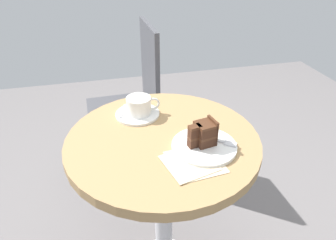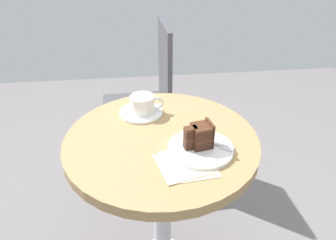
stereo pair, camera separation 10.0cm
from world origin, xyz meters
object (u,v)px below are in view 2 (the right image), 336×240
at_px(coffee_cup, 143,104).
at_px(cafe_chair, 150,92).
at_px(napkin, 185,164).
at_px(cake_plate, 200,148).
at_px(teaspoon, 129,106).
at_px(cake_slice, 200,136).
at_px(fork, 216,145).
at_px(saucer, 141,112).

distance_m(coffee_cup, cafe_chair, 0.62).
relative_size(napkin, cafe_chair, 0.20).
bearing_deg(cake_plate, teaspoon, 127.09).
distance_m(coffee_cup, cake_plate, 0.30).
xyz_separation_m(teaspoon, cake_slice, (0.21, -0.28, 0.04)).
relative_size(coffee_cup, napkin, 0.66).
bearing_deg(cafe_chair, napkin, 1.08).
distance_m(napkin, cafe_chair, 0.90).
height_order(teaspoon, fork, fork).
bearing_deg(fork, saucer, 168.68).
relative_size(saucer, cake_slice, 1.78).
xyz_separation_m(fork, cafe_chair, (-0.16, 0.81, -0.21)).
distance_m(cake_slice, cafe_chair, 0.85).
xyz_separation_m(teaspoon, fork, (0.27, -0.28, 0.00)).
bearing_deg(fork, cake_plate, -139.45).
bearing_deg(teaspoon, cake_plate, -124.13).
distance_m(saucer, cake_slice, 0.30).
xyz_separation_m(coffee_cup, napkin, (0.11, -0.31, -0.04)).
xyz_separation_m(saucer, teaspoon, (-0.04, 0.04, 0.01)).
xyz_separation_m(cake_slice, cafe_chair, (-0.11, 0.81, -0.24)).
bearing_deg(cafe_chair, fork, 8.71).
relative_size(teaspoon, napkin, 0.54).
relative_size(teaspoon, fork, 0.75).
relative_size(cake_slice, fork, 0.69).
bearing_deg(cafe_chair, teaspoon, -13.87).
height_order(teaspoon, cake_plate, teaspoon).
distance_m(cake_plate, cafe_chair, 0.84).
xyz_separation_m(coffee_cup, fork, (0.21, -0.24, -0.03)).
xyz_separation_m(coffee_cup, cafe_chair, (0.06, 0.57, -0.24)).
bearing_deg(cake_plate, cake_slice, 108.92).
relative_size(saucer, cake_plate, 0.79).
bearing_deg(coffee_cup, saucer, 162.72).
distance_m(saucer, fork, 0.33).
xyz_separation_m(saucer, napkin, (0.12, -0.31, -0.00)).
bearing_deg(napkin, cake_plate, 47.25).
distance_m(teaspoon, cake_plate, 0.36).
bearing_deg(napkin, cake_slice, 50.88).
xyz_separation_m(coffee_cup, cake_plate, (0.16, -0.24, -0.04)).
distance_m(coffee_cup, fork, 0.32).
bearing_deg(fork, teaspoon, 169.58).
bearing_deg(cake_slice, cafe_chair, 97.49).
xyz_separation_m(coffee_cup, cake_slice, (0.16, -0.24, 0.01)).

